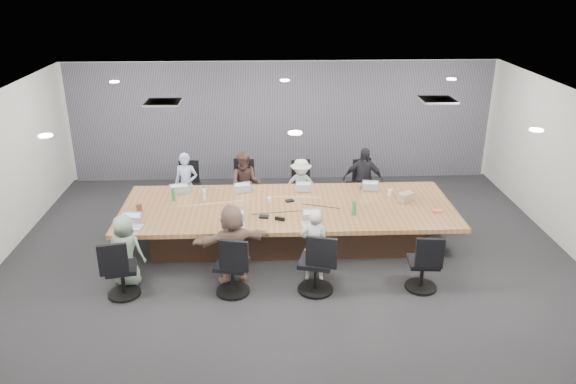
{
  "coord_description": "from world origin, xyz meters",
  "views": [
    {
      "loc": [
        -0.39,
        -8.84,
        4.79
      ],
      "look_at": [
        0.0,
        0.4,
        1.05
      ],
      "focal_mm": 35.0,
      "sensor_mm": 36.0,
      "label": 1
    }
  ],
  "objects_px": {
    "stapler": "(280,219)",
    "conference_table": "(288,223)",
    "person_0": "(186,185)",
    "laptop_0": "(183,191)",
    "bottle_clear": "(204,195)",
    "person_3": "(363,180)",
    "chair_6": "(316,266)",
    "bottle_green_right": "(354,208)",
    "laptop_2": "(303,189)",
    "laptop_3": "(368,188)",
    "chair_7": "(423,267)",
    "canvas_bag": "(406,197)",
    "chair_2": "(300,190)",
    "laptop_5": "(234,225)",
    "chair_5": "(232,269)",
    "chair_0": "(189,191)",
    "person_2": "(301,186)",
    "person_5": "(233,244)",
    "bottle_green_left": "(173,194)",
    "person_6": "(314,246)",
    "laptop_6": "(311,224)",
    "snack_packet": "(437,211)",
    "mug_brown": "(139,207)",
    "laptop_4": "(132,227)",
    "person_4": "(126,250)",
    "person_1": "(246,184)",
    "laptop_1": "(245,190)",
    "chair_4": "(122,273)",
    "chair_1": "(246,189)"
  },
  "relations": [
    {
      "from": "person_0",
      "to": "bottle_green_left",
      "type": "distance_m",
      "value": 1.04
    },
    {
      "from": "bottle_green_left",
      "to": "stapler",
      "type": "distance_m",
      "value": 2.17
    },
    {
      "from": "person_0",
      "to": "laptop_0",
      "type": "xyz_separation_m",
      "value": [
        0.0,
        -0.55,
        0.09
      ]
    },
    {
      "from": "bottle_green_left",
      "to": "laptop_3",
      "type": "bearing_deg",
      "value": 7.2
    },
    {
      "from": "chair_6",
      "to": "person_5",
      "type": "bearing_deg",
      "value": -179.76
    },
    {
      "from": "chair_4",
      "to": "bottle_clear",
      "type": "distance_m",
      "value": 2.36
    },
    {
      "from": "bottle_clear",
      "to": "person_3",
      "type": "bearing_deg",
      "value": 17.79
    },
    {
      "from": "person_1",
      "to": "person_2",
      "type": "bearing_deg",
      "value": 6.88
    },
    {
      "from": "snack_packet",
      "to": "laptop_5",
      "type": "bearing_deg",
      "value": -173.33
    },
    {
      "from": "person_0",
      "to": "stapler",
      "type": "distance_m",
      "value": 2.71
    },
    {
      "from": "person_1",
      "to": "bottle_green_left",
      "type": "distance_m",
      "value": 1.66
    },
    {
      "from": "bottle_green_right",
      "to": "canvas_bag",
      "type": "height_order",
      "value": "bottle_green_right"
    },
    {
      "from": "chair_1",
      "to": "chair_4",
      "type": "distance_m",
      "value": 3.86
    },
    {
      "from": "chair_0",
      "to": "person_1",
      "type": "distance_m",
      "value": 1.28
    },
    {
      "from": "person_3",
      "to": "person_6",
      "type": "height_order",
      "value": "person_3"
    },
    {
      "from": "laptop_5",
      "to": "bottle_green_right",
      "type": "distance_m",
      "value": 2.1
    },
    {
      "from": "person_0",
      "to": "person_6",
      "type": "xyz_separation_m",
      "value": [
        2.37,
        -2.7,
        -0.04
      ]
    },
    {
      "from": "laptop_1",
      "to": "laptop_3",
      "type": "bearing_deg",
      "value": 166.15
    },
    {
      "from": "chair_0",
      "to": "person_2",
      "type": "xyz_separation_m",
      "value": [
        2.33,
        -0.35,
        0.2
      ]
    },
    {
      "from": "snack_packet",
      "to": "mug_brown",
      "type": "bearing_deg",
      "value": 176.89
    },
    {
      "from": "person_0",
      "to": "bottle_green_right",
      "type": "relative_size",
      "value": 5.2
    },
    {
      "from": "person_4",
      "to": "bottle_green_right",
      "type": "xyz_separation_m",
      "value": [
        3.77,
        0.9,
        0.27
      ]
    },
    {
      "from": "chair_7",
      "to": "canvas_bag",
      "type": "relative_size",
      "value": 2.79
    },
    {
      "from": "conference_table",
      "to": "chair_5",
      "type": "xyz_separation_m",
      "value": [
        -0.94,
        -1.7,
        0.02
      ]
    },
    {
      "from": "chair_4",
      "to": "bottle_green_left",
      "type": "xyz_separation_m",
      "value": [
        0.53,
        2.03,
        0.46
      ]
    },
    {
      "from": "person_6",
      "to": "stapler",
      "type": "relative_size",
      "value": 7.07
    },
    {
      "from": "chair_7",
      "to": "laptop_5",
      "type": "relative_size",
      "value": 2.23
    },
    {
      "from": "laptop_0",
      "to": "laptop_2",
      "type": "bearing_deg",
      "value": 167.97
    },
    {
      "from": "bottle_green_left",
      "to": "chair_0",
      "type": "bearing_deg",
      "value": 85.96
    },
    {
      "from": "person_0",
      "to": "laptop_0",
      "type": "bearing_deg",
      "value": -82.41
    },
    {
      "from": "laptop_0",
      "to": "person_5",
      "type": "xyz_separation_m",
      "value": [
        1.07,
        -2.15,
        -0.07
      ]
    },
    {
      "from": "chair_6",
      "to": "person_0",
      "type": "height_order",
      "value": "person_0"
    },
    {
      "from": "chair_6",
      "to": "laptop_4",
      "type": "bearing_deg",
      "value": 178.56
    },
    {
      "from": "chair_0",
      "to": "person_1",
      "type": "bearing_deg",
      "value": 165.64
    },
    {
      "from": "person_3",
      "to": "chair_2",
      "type": "bearing_deg",
      "value": 176.62
    },
    {
      "from": "canvas_bag",
      "to": "person_6",
      "type": "bearing_deg",
      "value": -140.69
    },
    {
      "from": "chair_5",
      "to": "laptop_6",
      "type": "distance_m",
      "value": 1.62
    },
    {
      "from": "person_5",
      "to": "laptop_6",
      "type": "height_order",
      "value": "person_5"
    },
    {
      "from": "laptop_1",
      "to": "bottle_green_right",
      "type": "relative_size",
      "value": 1.24
    },
    {
      "from": "laptop_5",
      "to": "bottle_clear",
      "type": "height_order",
      "value": "bottle_clear"
    },
    {
      "from": "chair_0",
      "to": "laptop_2",
      "type": "distance_m",
      "value": 2.53
    },
    {
      "from": "chair_7",
      "to": "laptop_0",
      "type": "bearing_deg",
      "value": 152.6
    },
    {
      "from": "person_1",
      "to": "laptop_1",
      "type": "relative_size",
      "value": 4.18
    },
    {
      "from": "chair_0",
      "to": "snack_packet",
      "type": "distance_m",
      "value": 5.11
    },
    {
      "from": "stapler",
      "to": "conference_table",
      "type": "bearing_deg",
      "value": 99.58
    },
    {
      "from": "laptop_2",
      "to": "laptop_3",
      "type": "height_order",
      "value": "same"
    },
    {
      "from": "person_4",
      "to": "chair_7",
      "type": "bearing_deg",
      "value": -172.26
    },
    {
      "from": "laptop_0",
      "to": "bottle_clear",
      "type": "distance_m",
      "value": 0.66
    },
    {
      "from": "person_5",
      "to": "snack_packet",
      "type": "relative_size",
      "value": 7.9
    },
    {
      "from": "mug_brown",
      "to": "laptop_4",
      "type": "bearing_deg",
      "value": -88.36
    }
  ]
}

